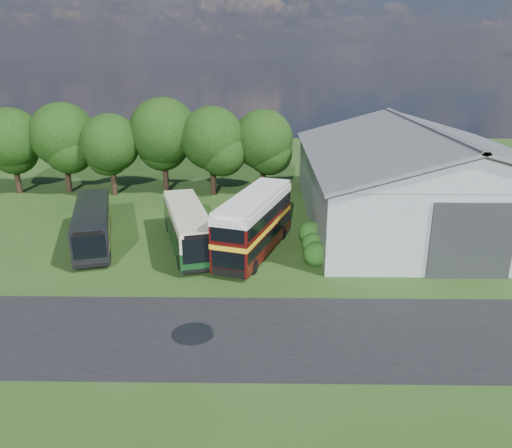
{
  "coord_description": "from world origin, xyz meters",
  "views": [
    {
      "loc": [
        2.04,
        -25.17,
        13.48
      ],
      "look_at": [
        1.55,
        8.0,
        2.19
      ],
      "focal_mm": 35.0,
      "sensor_mm": 36.0,
      "label": 1
    }
  ],
  "objects_px": {
    "storage_shed": "(418,172)",
    "bus_dark_single": "(92,225)",
    "bus_green_single": "(188,227)",
    "bus_maroon_double": "(254,224)"
  },
  "relations": [
    {
      "from": "bus_green_single",
      "to": "bus_dark_single",
      "type": "relative_size",
      "value": 1.03
    },
    {
      "from": "storage_shed",
      "to": "bus_green_single",
      "type": "distance_m",
      "value": 19.86
    },
    {
      "from": "storage_shed",
      "to": "bus_dark_single",
      "type": "bearing_deg",
      "value": -165.97
    },
    {
      "from": "storage_shed",
      "to": "bus_dark_single",
      "type": "relative_size",
      "value": 2.29
    },
    {
      "from": "bus_maroon_double",
      "to": "bus_green_single",
      "type": "bearing_deg",
      "value": -173.89
    },
    {
      "from": "storage_shed",
      "to": "bus_maroon_double",
      "type": "relative_size",
      "value": 2.39
    },
    {
      "from": "bus_dark_single",
      "to": "storage_shed",
      "type": "bearing_deg",
      "value": -2.21
    },
    {
      "from": "bus_maroon_double",
      "to": "bus_dark_single",
      "type": "distance_m",
      "value": 12.16
    },
    {
      "from": "storage_shed",
      "to": "bus_green_single",
      "type": "xyz_separation_m",
      "value": [
        -18.44,
        -6.91,
        -2.57
      ]
    },
    {
      "from": "bus_dark_single",
      "to": "bus_maroon_double",
      "type": "bearing_deg",
      "value": -23.58
    }
  ]
}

